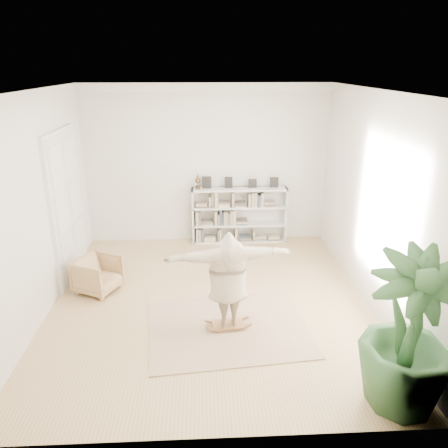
% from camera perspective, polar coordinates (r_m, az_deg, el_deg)
% --- Properties ---
extents(floor, '(6.00, 6.00, 0.00)m').
position_cam_1_polar(floor, '(7.87, -1.84, -10.16)').
color(floor, tan).
rests_on(floor, ground).
extents(room_shell, '(6.00, 6.00, 6.00)m').
position_cam_1_polar(room_shell, '(9.74, -2.46, 17.45)').
color(room_shell, silver).
rests_on(room_shell, floor).
extents(doors, '(0.09, 1.78, 2.92)m').
position_cam_1_polar(doors, '(8.88, -19.86, 2.11)').
color(doors, white).
rests_on(doors, floor).
extents(bookshelf, '(2.20, 0.35, 1.64)m').
position_cam_1_polar(bookshelf, '(10.20, 1.97, 1.09)').
color(bookshelf, silver).
rests_on(bookshelf, floor).
extents(armchair, '(0.96, 0.95, 0.66)m').
position_cam_1_polar(armchair, '(8.41, -16.17, -6.35)').
color(armchair, tan).
rests_on(armchair, floor).
extents(rug, '(2.69, 2.25, 0.02)m').
position_cam_1_polar(rug, '(7.17, 0.52, -13.37)').
color(rug, tan).
rests_on(rug, floor).
extents(rocker_board, '(0.52, 0.34, 0.10)m').
position_cam_1_polar(rocker_board, '(7.14, 0.52, -12.99)').
color(rocker_board, '#915C3A').
rests_on(rocker_board, rug).
extents(person, '(1.98, 0.72, 1.57)m').
position_cam_1_polar(person, '(6.71, 0.55, -6.96)').
color(person, tan).
rests_on(person, rocker_board).
extents(houseplant, '(1.31, 1.31, 2.02)m').
position_cam_1_polar(houseplant, '(5.70, 23.08, -12.96)').
color(houseplant, '#2B5329').
rests_on(houseplant, floor).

